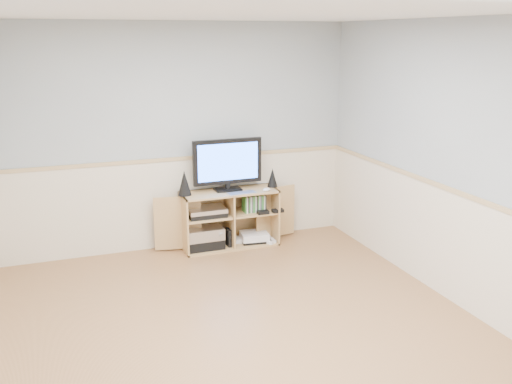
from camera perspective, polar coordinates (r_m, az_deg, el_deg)
room at (r=4.36m, az=-2.50°, el=0.38°), size 4.04×4.54×2.54m
media_cabinet at (r=6.56m, az=-2.80°, el=-2.50°), size 1.70×0.41×0.65m
monitor at (r=6.39m, az=-2.87°, el=2.92°), size 0.79×0.18×0.59m
speaker_left at (r=6.28m, az=-7.17°, el=0.89°), size 0.15×0.15×0.27m
speaker_right at (r=6.59m, az=1.65°, el=1.45°), size 0.12×0.12×0.22m
keyboard at (r=6.33m, az=-1.42°, el=-0.10°), size 0.32×0.15×0.01m
mouse at (r=6.42m, az=1.06°, el=0.25°), size 0.11×0.10×0.04m
av_components at (r=6.47m, az=-5.14°, el=-3.86°), size 0.51×0.31×0.47m
game_consoles at (r=6.68m, az=-0.30°, el=-4.54°), size 0.46×0.30×0.11m
game_cases at (r=6.54m, az=-0.19°, el=-1.13°), size 0.25×0.13×0.19m
wall_outlet at (r=6.78m, az=0.56°, el=0.48°), size 0.12×0.03×0.12m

